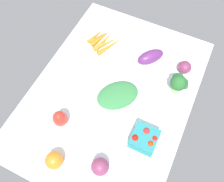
{
  "coord_description": "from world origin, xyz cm",
  "views": [
    {
      "loc": [
        -51.2,
        -24.45,
        108.0
      ],
      "look_at": [
        0.0,
        0.0,
        4.0
      ],
      "focal_mm": 39.0,
      "sensor_mm": 36.0,
      "label": 1
    }
  ],
  "objects": [
    {
      "name": "heirloom_tomato_orange",
      "position": [
        -40.8,
        7.16,
        5.79
      ],
      "size": [
        7.58,
        7.58,
        7.58
      ],
      "primitive_type": "sphere",
      "color": "orange",
      "rests_on": "tablecloth"
    },
    {
      "name": "leafy_greens_clump",
      "position": [
        -0.87,
        -3.42,
        4.14
      ],
      "size": [
        25.08,
        24.56,
        4.29
      ],
      "primitive_type": "ellipsoid",
      "rotation": [
        0.0,
        0.0,
        2.41
      ],
      "color": "#368044",
      "rests_on": "tablecloth"
    },
    {
      "name": "red_onion_center",
      "position": [
        -34.86,
        -11.21,
        5.77
      ],
      "size": [
        7.53,
        7.53,
        7.53
      ],
      "primitive_type": "sphere",
      "color": "#83365A",
      "rests_on": "tablecloth"
    },
    {
      "name": "broccoli_head",
      "position": [
        14.96,
        -27.83,
        9.49
      ],
      "size": [
        8.48,
        8.67,
        11.77
      ],
      "color": "#9BCC7A",
      "rests_on": "tablecloth"
    },
    {
      "name": "berry_basket",
      "position": [
        -16.0,
        -23.26,
        5.59
      ],
      "size": [
        11.08,
        11.08,
        7.69
      ],
      "color": "teal",
      "rests_on": "tablecloth"
    },
    {
      "name": "red_onion_near_basket",
      "position": [
        27.6,
        -27.72,
        5.39
      ],
      "size": [
        6.79,
        6.79,
        6.79
      ],
      "primitive_type": "sphere",
      "color": "#793154",
      "rests_on": "tablecloth"
    },
    {
      "name": "eggplant",
      "position": [
        26.29,
        -9.72,
        5.47
      ],
      "size": [
        15.63,
        14.77,
        6.94
      ],
      "primitive_type": "ellipsoid",
      "rotation": [
        0.0,
        0.0,
        5.58
      ],
      "color": "#632A6D",
      "rests_on": "tablecloth"
    },
    {
      "name": "tablecloth",
      "position": [
        0.0,
        0.0,
        1.0
      ],
      "size": [
        104.0,
        76.0,
        2.0
      ],
      "primitive_type": "cube",
      "color": "white",
      "rests_on": "ground"
    },
    {
      "name": "carrot_bunch",
      "position": [
        27.04,
        18.03,
        3.27
      ],
      "size": [
        19.15,
        18.11,
        2.78
      ],
      "color": "orange",
      "rests_on": "tablecloth"
    },
    {
      "name": "bell_pepper_red",
      "position": [
        -24.14,
        14.21,
        6.92
      ],
      "size": [
        8.38,
        8.38,
        9.85
      ],
      "primitive_type": "ellipsoid",
      "rotation": [
        0.0,
        0.0,
        5.93
      ],
      "color": "red",
      "rests_on": "tablecloth"
    }
  ]
}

